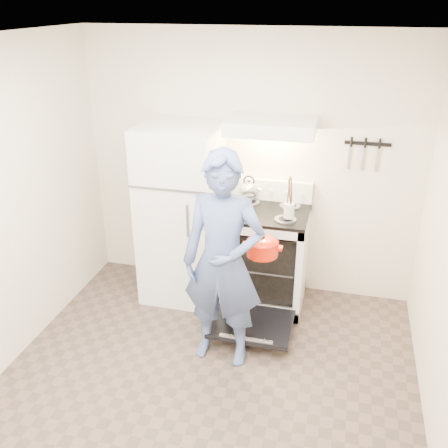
{
  "coord_description": "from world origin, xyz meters",
  "views": [
    {
      "loc": [
        0.88,
        -2.65,
        2.73
      ],
      "look_at": [
        -0.05,
        1.0,
        1.0
      ],
      "focal_mm": 40.0,
      "sensor_mm": 36.0,
      "label": 1
    }
  ],
  "objects_px": {
    "stove_body": "(265,259)",
    "person": "(223,262)",
    "tea_kettle": "(249,188)",
    "dutch_oven": "(262,248)",
    "refrigerator": "(181,213)"
  },
  "relations": [
    {
      "from": "stove_body",
      "to": "dutch_oven",
      "type": "height_order",
      "value": "dutch_oven"
    },
    {
      "from": "stove_body",
      "to": "tea_kettle",
      "type": "xyz_separation_m",
      "value": [
        -0.21,
        0.21,
        0.61
      ]
    },
    {
      "from": "refrigerator",
      "to": "stove_body",
      "type": "xyz_separation_m",
      "value": [
        0.81,
        0.02,
        -0.39
      ]
    },
    {
      "from": "refrigerator",
      "to": "dutch_oven",
      "type": "distance_m",
      "value": 1.09
    },
    {
      "from": "refrigerator",
      "to": "person",
      "type": "xyz_separation_m",
      "value": [
        0.63,
        -0.87,
        0.03
      ]
    },
    {
      "from": "person",
      "to": "refrigerator",
      "type": "bearing_deg",
      "value": 128.1
    },
    {
      "from": "stove_body",
      "to": "person",
      "type": "xyz_separation_m",
      "value": [
        -0.18,
        -0.9,
        0.42
      ]
    },
    {
      "from": "stove_body",
      "to": "tea_kettle",
      "type": "bearing_deg",
      "value": 135.19
    },
    {
      "from": "stove_body",
      "to": "person",
      "type": "bearing_deg",
      "value": -101.37
    },
    {
      "from": "person",
      "to": "dutch_oven",
      "type": "distance_m",
      "value": 0.36
    },
    {
      "from": "stove_body",
      "to": "person",
      "type": "distance_m",
      "value": 1.0
    },
    {
      "from": "stove_body",
      "to": "refrigerator",
      "type": "bearing_deg",
      "value": -178.23
    },
    {
      "from": "tea_kettle",
      "to": "dutch_oven",
      "type": "distance_m",
      "value": 0.93
    },
    {
      "from": "refrigerator",
      "to": "person",
      "type": "distance_m",
      "value": 1.07
    },
    {
      "from": "refrigerator",
      "to": "person",
      "type": "relative_size",
      "value": 0.97
    }
  ]
}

